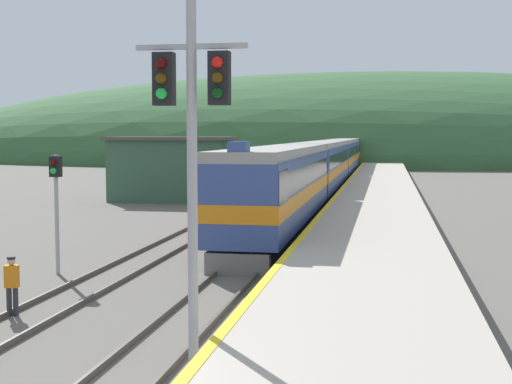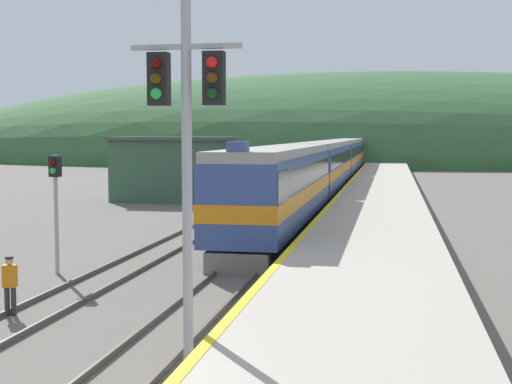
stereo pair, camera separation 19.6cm
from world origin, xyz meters
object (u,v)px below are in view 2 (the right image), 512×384
siding_train (292,165)px  signal_mast_main (186,133)px  carriage_second (324,167)px  signal_post_siding (55,189)px  express_train_lead_car (279,188)px  track_worker (10,282)px  carriage_third (344,157)px  carriage_fourth (355,152)px

siding_train → signal_mast_main: signal_mast_main is taller
carriage_second → signal_post_siding: (-6.14, -32.42, 0.66)m
express_train_lead_car → signal_mast_main: (1.26, -19.56, 2.54)m
siding_train → signal_mast_main: bearing=-84.3°
track_worker → siding_train: bearing=89.3°
signal_mast_main → carriage_second: bearing=91.7°
carriage_second → track_worker: 38.21m
signal_mast_main → track_worker: signal_mast_main is taller
express_train_lead_car → signal_post_siding: (-6.14, -10.29, 0.64)m
express_train_lead_car → siding_train: express_train_lead_car is taller
express_train_lead_car → signal_post_siding: 12.00m
carriage_second → signal_mast_main: 41.79m
carriage_third → signal_mast_main: (1.26, -65.06, 2.56)m
carriage_fourth → carriage_third: bearing=-90.0°
carriage_second → carriage_fourth: size_ratio=1.00×
siding_train → track_worker: size_ratio=18.69×
track_worker → carriage_fourth: bearing=86.8°
express_train_lead_car → track_worker: bearing=-106.8°
carriage_second → signal_mast_main: size_ratio=3.04×
carriage_second → carriage_fourth: 46.73m
signal_post_siding → signal_mast_main: bearing=-51.4°
express_train_lead_car → track_worker: size_ratio=12.26×
carriage_second → carriage_third: (0.00, 23.36, 0.00)m
carriage_fourth → track_worker: size_ratio=14.10×
track_worker → carriage_third: bearing=85.6°
signal_post_siding → track_worker: 6.00m
carriage_second → signal_post_siding: bearing=-100.7°
siding_train → signal_post_siding: bearing=-92.6°
signal_mast_main → express_train_lead_car: bearing=93.7°
carriage_third → signal_post_siding: size_ratio=5.45×
carriage_fourth → signal_mast_main: 88.47m
carriage_second → carriage_third: bearing=90.0°
express_train_lead_car → siding_train: bearing=96.9°
carriage_fourth → track_worker: bearing=-93.2°
carriage_second → track_worker: size_ratio=14.10×
carriage_fourth → signal_post_siding: bearing=-94.4°
express_train_lead_car → signal_post_siding: bearing=-120.8°
track_worker → express_train_lead_car: bearing=73.2°
carriage_third → siding_train: bearing=-110.1°
track_worker → carriage_second: bearing=82.8°
express_train_lead_car → signal_post_siding: express_train_lead_car is taller
carriage_fourth → track_worker: (-4.76, -84.62, -1.40)m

